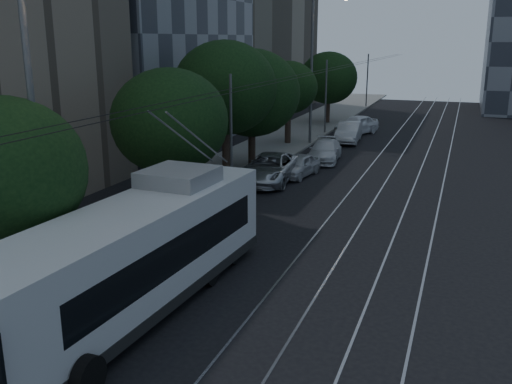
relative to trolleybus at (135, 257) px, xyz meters
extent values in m
plane|color=black|center=(2.90, 2.88, -1.68)|extent=(120.00, 120.00, 0.00)
cube|color=slate|center=(-4.60, 22.88, -1.60)|extent=(5.00, 90.00, 0.15)
cube|color=gray|center=(3.18, 22.88, -1.67)|extent=(0.08, 90.00, 0.02)
cube|color=gray|center=(4.62, 22.88, -1.67)|extent=(0.08, 90.00, 0.02)
cube|color=gray|center=(6.18, 22.88, -1.67)|extent=(0.08, 90.00, 0.02)
cube|color=gray|center=(7.62, 22.88, -1.67)|extent=(0.08, 90.00, 0.02)
cylinder|color=black|center=(-0.95, 22.88, 3.92)|extent=(0.02, 90.00, 0.02)
cylinder|color=black|center=(-0.25, 22.88, 3.92)|extent=(0.02, 90.00, 0.02)
cylinder|color=#5E5E61|center=(-2.40, 12.88, 1.32)|extent=(0.14, 0.14, 6.00)
cylinder|color=#5E5E61|center=(-2.40, 32.88, 1.32)|extent=(0.14, 0.14, 6.00)
cylinder|color=#5E5E61|center=(-2.40, 52.88, 1.32)|extent=(0.14, 0.14, 6.00)
cube|color=silver|center=(0.00, -0.16, 0.07)|extent=(3.16, 11.90, 2.80)
cube|color=black|center=(0.00, -0.16, -1.18)|extent=(3.21, 11.94, 0.34)
cube|color=black|center=(0.00, 0.33, 0.19)|extent=(3.09, 9.46, 1.03)
cube|color=black|center=(0.00, 5.70, 0.29)|extent=(2.00, 0.19, 0.98)
cube|color=gray|center=(0.00, 2.78, 1.71)|extent=(2.22, 2.27, 0.49)
cylinder|color=#5E5E61|center=(-0.29, 3.81, 2.74)|extent=(0.06, 4.45, 2.41)
cylinder|color=#5E5E61|center=(0.29, 3.81, 2.74)|extent=(0.06, 4.45, 2.41)
cylinder|color=black|center=(-1.20, -3.93, -1.18)|extent=(0.29, 0.98, 0.98)
cylinder|color=black|center=(1.20, -3.93, -1.18)|extent=(0.29, 0.98, 0.98)
cylinder|color=black|center=(-1.20, 2.43, -1.18)|extent=(0.29, 0.98, 0.98)
cylinder|color=black|center=(1.20, 2.43, -1.18)|extent=(0.29, 0.98, 0.98)
cylinder|color=black|center=(-1.20, 4.31, -1.18)|extent=(0.29, 0.98, 0.98)
cylinder|color=black|center=(1.20, 4.31, -1.18)|extent=(0.29, 0.98, 0.98)
imported|color=#B4B6BC|center=(-1.40, 15.89, -0.90)|extent=(2.73, 5.63, 1.54)
imported|color=#B7B8BC|center=(-0.30, 17.76, -1.05)|extent=(2.06, 3.87, 1.25)
imported|color=silver|center=(0.13, 22.38, -1.01)|extent=(2.33, 4.77, 1.34)
imported|color=#B5B5B9|center=(0.20, 29.76, -0.92)|extent=(1.94, 4.72, 1.52)
imported|color=white|center=(0.07, 33.62, -0.89)|extent=(3.49, 4.99, 1.58)
cylinder|color=black|center=(-3.60, -0.85, -0.53)|extent=(0.44, 0.44, 2.29)
ellipsoid|color=black|center=(-3.60, -0.85, 2.38)|extent=(4.70, 4.70, 4.23)
cylinder|color=black|center=(-3.60, 8.88, -0.54)|extent=(0.44, 0.44, 2.26)
ellipsoid|color=black|center=(-3.60, 8.88, 2.51)|extent=(5.12, 5.12, 4.60)
cylinder|color=black|center=(-4.10, 16.16, -0.23)|extent=(0.44, 0.44, 2.90)
ellipsoid|color=black|center=(-4.10, 16.16, 3.36)|extent=(5.71, 5.71, 5.14)
cylinder|color=black|center=(-3.60, 18.97, -0.49)|extent=(0.44, 0.44, 2.37)
ellipsoid|color=black|center=(-3.60, 18.97, 2.86)|extent=(5.75, 5.75, 5.18)
cylinder|color=black|center=(-3.85, 27.21, -0.36)|extent=(0.44, 0.44, 2.62)
ellipsoid|color=black|center=(-3.85, 27.21, 2.54)|extent=(4.24, 4.24, 3.82)
cylinder|color=black|center=(-3.60, 38.82, -0.56)|extent=(0.44, 0.44, 2.24)
ellipsoid|color=black|center=(-3.60, 38.82, 2.52)|extent=(5.21, 5.21, 4.69)
cylinder|color=#5E5E61|center=(-2.90, -0.20, 3.05)|extent=(0.20, 0.20, 9.46)
cylinder|color=#5E5E61|center=(-2.30, 27.76, 3.80)|extent=(0.20, 0.20, 10.95)
camera|label=1|loc=(8.43, -12.95, 5.97)|focal=40.00mm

